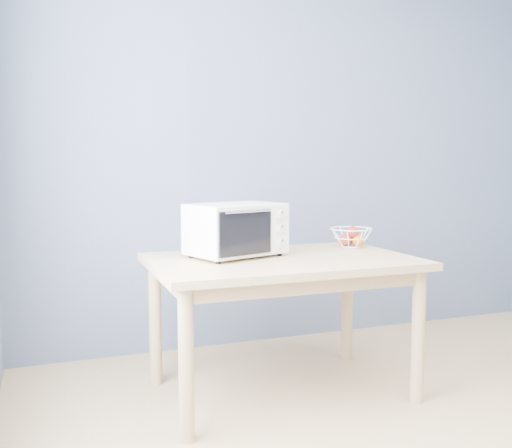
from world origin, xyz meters
name	(u,v)px	position (x,y,z in m)	size (l,w,h in m)	color
dining_table	(281,276)	(-0.55, 1.32, 0.65)	(1.40, 0.90, 0.75)	tan
toaster_oven	(233,229)	(-0.78, 1.43, 0.90)	(0.57, 0.49, 0.29)	white
fruit_basket	(351,237)	(0.01, 1.54, 0.82)	(0.27, 0.27, 0.13)	white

